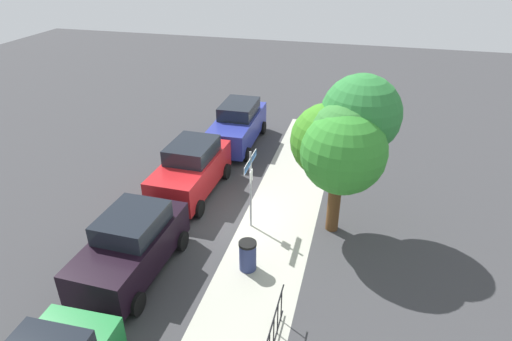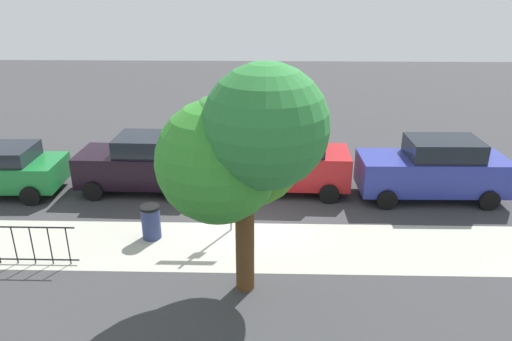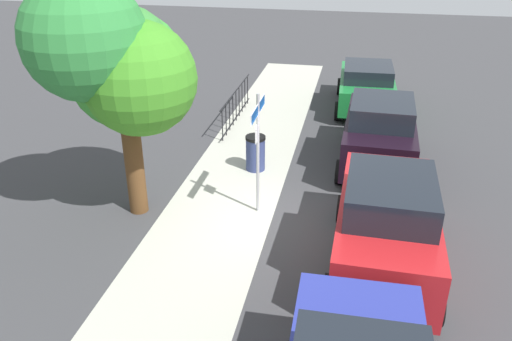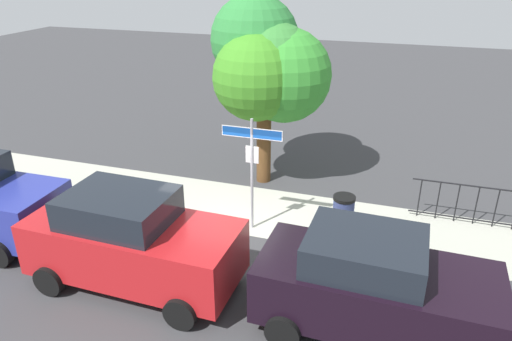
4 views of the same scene
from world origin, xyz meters
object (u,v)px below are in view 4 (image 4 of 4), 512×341
shade_tree (268,64)px  trash_bin (343,214)px  street_sign (252,154)px  car_black (374,286)px  car_red (132,241)px

shade_tree → trash_bin: size_ratio=5.48×
street_sign → shade_tree: (-0.47, 2.88, 1.52)m
car_black → trash_bin: 3.45m
shade_tree → trash_bin: 4.68m
car_black → street_sign: bearing=140.4°
car_black → car_red: bearing=-177.6°
trash_bin → car_red: bearing=-138.9°
car_red → trash_bin: 5.10m
street_sign → car_black: street_sign is taller
shade_tree → trash_bin: shade_tree is taller
car_red → trash_bin: size_ratio=4.46×
trash_bin → car_black: bearing=-73.4°
shade_tree → car_red: size_ratio=1.23×
shade_tree → trash_bin: (2.66, -2.38, -3.03)m
street_sign → car_black: size_ratio=0.68×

